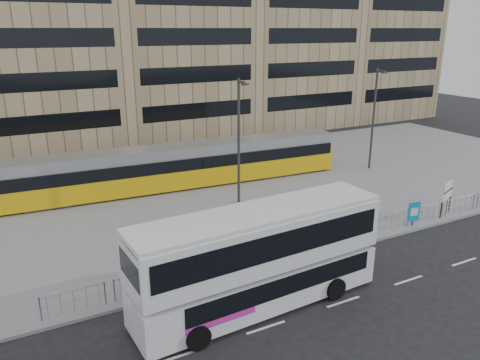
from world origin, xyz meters
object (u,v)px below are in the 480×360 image
ad_panel (414,212)px  pedestrian (363,210)px  double_decker_bus (259,256)px  lamp_post_west (239,137)px  station_sign (448,192)px  tram (170,167)px  lamp_post_east (374,115)px  traffic_light_west (150,253)px

ad_panel → pedestrian: size_ratio=0.95×
double_decker_bus → lamp_post_west: bearing=63.2°
ad_panel → pedestrian: (-2.32, 1.86, -0.09)m
station_sign → tram: bearing=114.9°
ad_panel → lamp_post_west: lamp_post_west is taller
double_decker_bus → lamp_post_east: 23.17m
traffic_light_west → lamp_post_west: (8.85, 8.41, 2.60)m
station_sign → pedestrian: station_sign is taller
tram → station_sign: size_ratio=12.67×
lamp_post_west → ad_panel: bearing=-48.9°
double_decker_bus → traffic_light_west: 4.86m
pedestrian → traffic_light_west: 14.11m
traffic_light_west → ad_panel: bearing=15.3°
pedestrian → traffic_light_west: size_ratio=0.52×
station_sign → ad_panel: 3.40m
station_sign → lamp_post_west: (-10.73, 8.11, 3.08)m
tram → pedestrian: 14.36m
traffic_light_west → double_decker_bus: bearing=-22.3°
station_sign → traffic_light_west: bearing=159.5°
traffic_light_west → station_sign: bearing=16.5°
tram → lamp_post_east: (16.79, -3.08, 2.96)m
traffic_light_west → lamp_post_west: 12.48m
tram → pedestrian: tram is taller
lamp_post_east → tram: bearing=169.6°
tram → station_sign: (13.82, -13.23, -0.11)m
traffic_light_west → tram: bearing=82.5°
station_sign → double_decker_bus: bearing=170.4°
tram → pedestrian: (8.18, -11.77, -0.80)m
double_decker_bus → ad_panel: (12.44, 2.88, -1.37)m
double_decker_bus → lamp_post_west: size_ratio=1.34×
tram → lamp_post_west: 6.68m
tram → ad_panel: bearing=-49.0°
pedestrian → lamp_post_east: bearing=-49.0°
lamp_post_west → double_decker_bus: bearing=-113.8°
pedestrian → tram: bearing=30.6°
pedestrian → station_sign: bearing=-108.8°
double_decker_bus → pedestrian: double_decker_bus is taller
double_decker_bus → pedestrian: size_ratio=7.03×
tram → lamp_post_east: 17.33m
tram → traffic_light_west: bearing=-109.6°
station_sign → lamp_post_east: 11.02m
tram → lamp_post_west: bearing=-55.5°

